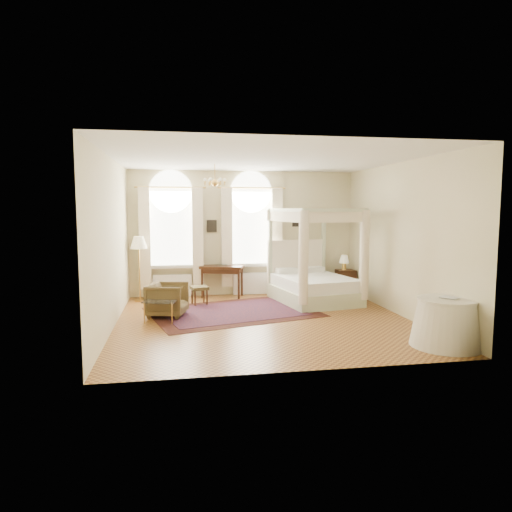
{
  "coord_description": "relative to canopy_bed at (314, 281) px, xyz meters",
  "views": [
    {
      "loc": [
        -1.74,
        -9.1,
        2.32
      ],
      "look_at": [
        -0.1,
        0.4,
        1.31
      ],
      "focal_mm": 32.0,
      "sensor_mm": 36.0,
      "label": 1
    }
  ],
  "objects": [
    {
      "name": "writing_desk",
      "position": [
        -2.18,
        1.07,
        0.18
      ],
      "size": [
        1.23,
        0.89,
        0.83
      ],
      "color": "#37190F",
      "rests_on": "ground"
    },
    {
      "name": "canopy_bed",
      "position": [
        0.0,
        0.0,
        0.0
      ],
      "size": [
        2.09,
        2.41,
        2.31
      ],
      "color": "beige",
      "rests_on": "ground"
    },
    {
      "name": "coffee_table",
      "position": [
        -3.68,
        -1.39,
        -0.12
      ],
      "size": [
        0.75,
        0.61,
        0.45
      ],
      "color": "silver",
      "rests_on": "ground"
    },
    {
      "name": "stool",
      "position": [
        -2.82,
        0.17,
        -0.15
      ],
      "size": [
        0.46,
        0.46,
        0.45
      ],
      "color": "#4E4421",
      "rests_on": "ground"
    },
    {
      "name": "window_left",
      "position": [
        -3.47,
        1.24,
        0.96
      ],
      "size": [
        1.62,
        0.27,
        3.29
      ],
      "color": "silver",
      "rests_on": "room_walls"
    },
    {
      "name": "ground",
      "position": [
        -1.57,
        -1.63,
        -0.53
      ],
      "size": [
        6.0,
        6.0,
        0.0
      ],
      "primitive_type": "plane",
      "color": "#9C682D",
      "rests_on": "ground"
    },
    {
      "name": "chandelier",
      "position": [
        -2.47,
        -0.43,
        2.38
      ],
      "size": [
        0.51,
        0.45,
        0.5
      ],
      "color": "gold",
      "rests_on": "room_walls"
    },
    {
      "name": "window_right",
      "position": [
        -1.37,
        1.24,
        0.96
      ],
      "size": [
        1.62,
        0.27,
        3.29
      ],
      "color": "silver",
      "rests_on": "room_walls"
    },
    {
      "name": "wall_pictures",
      "position": [
        -1.48,
        1.34,
        1.36
      ],
      "size": [
        2.54,
        0.03,
        0.39
      ],
      "color": "black",
      "rests_on": "room_walls"
    },
    {
      "name": "book",
      "position": [
        1.08,
        -3.92,
        0.3
      ],
      "size": [
        0.32,
        0.35,
        0.03
      ],
      "primitive_type": "imported",
      "rotation": [
        0.0,
        0.0,
        0.55
      ],
      "color": "black",
      "rests_on": "side_table"
    },
    {
      "name": "nightstand",
      "position": [
        1.13,
        0.83,
        -0.19
      ],
      "size": [
        0.48,
        0.44,
        0.67
      ],
      "primitive_type": "cube",
      "rotation": [
        0.0,
        0.0,
        0.03
      ],
      "color": "#37190F",
      "rests_on": "ground"
    },
    {
      "name": "oriental_rug",
      "position": [
        -2.13,
        -0.77,
        -0.52
      ],
      "size": [
        4.08,
        3.38,
        0.01
      ],
      "color": "#41170F",
      "rests_on": "ground"
    },
    {
      "name": "floor_lamp",
      "position": [
        -4.27,
        0.88,
        0.86
      ],
      "size": [
        0.42,
        0.42,
        1.62
      ],
      "color": "gold",
      "rests_on": "ground"
    },
    {
      "name": "nightstand_lamp",
      "position": [
        1.12,
        0.93,
        0.4
      ],
      "size": [
        0.26,
        0.26,
        0.39
      ],
      "color": "gold",
      "rests_on": "nightstand"
    },
    {
      "name": "laptop",
      "position": [
        -2.21,
        1.05,
        0.31
      ],
      "size": [
        0.34,
        0.23,
        0.03
      ],
      "primitive_type": "imported",
      "rotation": [
        0.0,
        0.0,
        3.2
      ],
      "color": "black",
      "rests_on": "writing_desk"
    },
    {
      "name": "armchair",
      "position": [
        -3.55,
        -0.91,
        -0.16
      ],
      "size": [
        0.97,
        0.95,
        0.72
      ],
      "primitive_type": "imported",
      "rotation": [
        0.0,
        0.0,
        1.32
      ],
      "color": "#4A3A20",
      "rests_on": "ground"
    },
    {
      "name": "side_table",
      "position": [
        1.13,
        -3.87,
        -0.13
      ],
      "size": [
        1.19,
        1.19,
        0.81
      ],
      "color": "white",
      "rests_on": "ground"
    },
    {
      "name": "room_walls",
      "position": [
        -1.57,
        -1.63,
        1.45
      ],
      "size": [
        6.0,
        6.0,
        6.0
      ],
      "color": "beige",
      "rests_on": "ground"
    }
  ]
}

